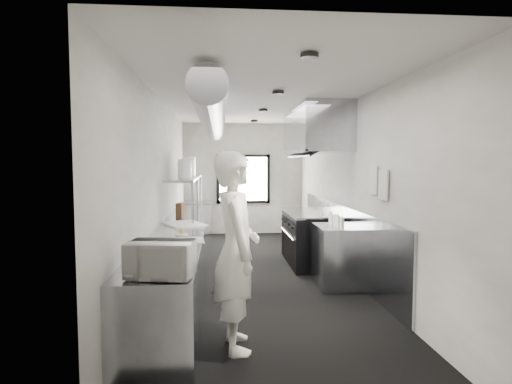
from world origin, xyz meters
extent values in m
cube|color=black|center=(0.00, 0.00, 0.00)|extent=(3.00, 8.00, 0.01)
cube|color=beige|center=(0.00, 0.00, 2.80)|extent=(3.00, 8.00, 0.01)
cube|color=silver|center=(0.00, 4.00, 1.40)|extent=(3.00, 0.02, 2.80)
cube|color=silver|center=(0.00, -4.00, 1.40)|extent=(3.00, 0.02, 2.80)
cube|color=silver|center=(-1.50, 0.00, 1.40)|extent=(0.02, 8.00, 2.80)
cube|color=silver|center=(1.50, 0.00, 1.40)|extent=(0.02, 8.00, 2.80)
cube|color=#91959E|center=(1.48, 0.30, 0.55)|extent=(0.03, 5.50, 1.10)
cylinder|color=gray|center=(-0.70, 0.40, 2.55)|extent=(0.40, 6.40, 0.40)
cube|color=white|center=(0.00, 3.96, 1.40)|extent=(1.20, 0.03, 1.10)
cube|color=black|center=(0.00, 3.98, 1.98)|extent=(1.36, 0.03, 0.08)
cube|color=black|center=(0.00, 3.98, 0.82)|extent=(1.36, 0.03, 0.08)
cube|color=black|center=(-0.64, 3.98, 1.40)|extent=(0.08, 0.03, 1.25)
cube|color=black|center=(0.64, 3.98, 1.40)|extent=(0.08, 0.03, 1.25)
cube|color=#91959E|center=(1.10, 0.70, 2.40)|extent=(0.80, 2.20, 0.80)
cube|color=#91959E|center=(0.72, 0.70, 2.01)|extent=(0.05, 2.20, 0.05)
cube|color=black|center=(1.02, 0.70, 2.06)|extent=(0.50, 2.10, 0.28)
cube|color=#91959E|center=(-1.15, -0.50, 0.45)|extent=(0.70, 6.00, 0.90)
cube|color=#91959E|center=(-1.20, 1.00, 1.55)|extent=(0.45, 3.00, 0.04)
cylinder|color=#91959E|center=(-1.00, -0.40, 1.22)|extent=(0.04, 0.04, 0.66)
cylinder|color=#91959E|center=(-1.00, 1.00, 1.22)|extent=(0.04, 0.04, 0.66)
cylinder|color=#91959E|center=(-1.00, 2.40, 1.22)|extent=(0.04, 0.04, 0.66)
cube|color=black|center=(1.05, 0.70, 0.45)|extent=(0.85, 1.60, 0.90)
cube|color=#91959E|center=(1.05, 0.70, 0.92)|extent=(0.85, 1.60, 0.04)
cube|color=#91959E|center=(0.64, 0.70, 0.45)|extent=(0.03, 1.55, 0.80)
cylinder|color=#91959E|center=(0.61, 0.70, 0.55)|extent=(0.03, 1.30, 0.03)
cube|color=#91959E|center=(1.15, -0.70, 0.45)|extent=(0.65, 0.80, 0.90)
cube|color=#91959E|center=(-1.15, 3.20, 0.45)|extent=(0.70, 1.20, 0.90)
cube|color=silver|center=(1.47, -1.20, 1.60)|extent=(0.02, 0.28, 0.38)
cube|color=silver|center=(1.47, -1.55, 1.55)|extent=(0.02, 0.28, 0.38)
imported|color=white|center=(-0.44, -2.64, 0.97)|extent=(0.55, 0.76, 1.94)
imported|color=silver|center=(-1.08, -3.26, 1.05)|extent=(0.54, 0.44, 0.29)
cylinder|color=silver|center=(-1.28, -2.62, 0.96)|extent=(0.17, 0.17, 0.11)
cylinder|color=silver|center=(-1.29, -2.47, 0.95)|extent=(0.19, 0.19, 0.11)
cube|color=white|center=(-0.96, -1.70, 0.91)|extent=(0.38, 0.46, 0.01)
cylinder|color=white|center=(-1.09, -1.27, 0.91)|extent=(0.22, 0.22, 0.01)
sphere|color=tan|center=(-1.09, -1.27, 0.95)|extent=(0.08, 0.08, 0.08)
cube|color=white|center=(-1.12, -0.39, 0.91)|extent=(0.72, 0.80, 0.02)
cube|color=#4D2D1B|center=(-1.27, 0.47, 1.02)|extent=(0.13, 0.23, 0.24)
cylinder|color=white|center=(-1.18, 0.39, 1.70)|extent=(0.25, 0.25, 0.27)
cylinder|color=white|center=(-1.19, 0.78, 1.73)|extent=(0.32, 0.32, 0.32)
cylinder|color=white|center=(-1.17, 1.22, 1.72)|extent=(0.22, 0.22, 0.31)
cylinder|color=white|center=(-1.18, 1.55, 1.75)|extent=(0.30, 0.30, 0.37)
cylinder|color=white|center=(1.09, -1.05, 0.98)|extent=(0.06, 0.06, 0.17)
cylinder|color=white|center=(1.09, -0.85, 0.99)|extent=(0.07, 0.07, 0.17)
cylinder|color=white|center=(1.08, -0.74, 0.98)|extent=(0.06, 0.06, 0.17)
cylinder|color=white|center=(1.08, -0.54, 0.98)|extent=(0.06, 0.06, 0.16)
cylinder|color=white|center=(1.11, -0.39, 0.98)|extent=(0.07, 0.07, 0.16)
camera|label=1|loc=(-0.59, -6.71, 1.85)|focal=29.59mm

